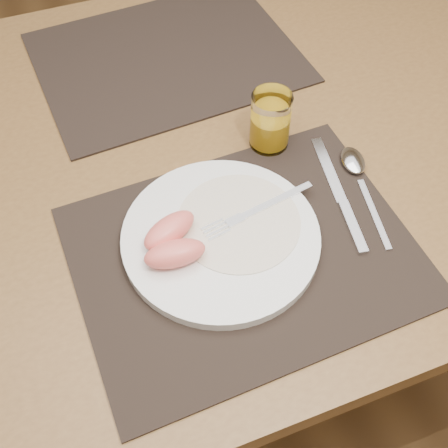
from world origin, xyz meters
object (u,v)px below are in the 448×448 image
plate (221,237)px  juice_glass (270,123)px  knife (342,202)px  spoon (356,168)px  table (202,177)px  placemat_near (244,253)px  fork (250,213)px  placemat_far (167,57)px

plate → juice_glass: bearing=47.6°
knife → spoon: 0.07m
knife → juice_glass: 0.16m
table → spoon: spoon is taller
placemat_near → fork: (0.03, 0.05, 0.02)m
knife → spoon: spoon is taller
fork → juice_glass: bearing=56.6°
juice_glass → plate: bearing=-132.4°
knife → fork: bearing=172.9°
plate → fork: (0.05, 0.02, 0.01)m
table → spoon: 0.26m
placemat_near → juice_glass: juice_glass is taller
table → plate: bearing=-101.0°
table → placemat_far: 0.24m
table → fork: fork is taller
placemat_far → knife: bearing=-71.7°
plate → spoon: plate is taller
fork → knife: bearing=-7.1°
table → plate: 0.22m
knife → placemat_far: bearing=108.3°
spoon → placemat_far: bearing=116.9°
placemat_far → knife: (0.14, -0.41, 0.00)m
plate → knife: (0.19, -0.00, -0.01)m
table → juice_glass: 0.17m
table → placemat_far: placemat_far is taller
knife → juice_glass: size_ratio=2.38×
fork → plate: bearing=-161.0°
placemat_far → juice_glass: 0.28m
placemat_far → fork: bearing=-90.3°
fork → table: bearing=93.9°
fork → juice_glass: juice_glass is taller
fork → spoon: 0.19m
table → spoon: (0.20, -0.14, 0.09)m
placemat_near → spoon: (0.21, 0.08, 0.01)m
plate → spoon: bearing=11.6°
table → placemat_near: (-0.01, -0.22, 0.09)m
juice_glass → spoon: bearing=-45.5°
plate → fork: 0.05m
plate → knife: plate is taller
table → juice_glass: (0.10, -0.04, 0.13)m
table → knife: (0.15, -0.19, 0.09)m
juice_glass → placemat_far: bearing=108.0°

